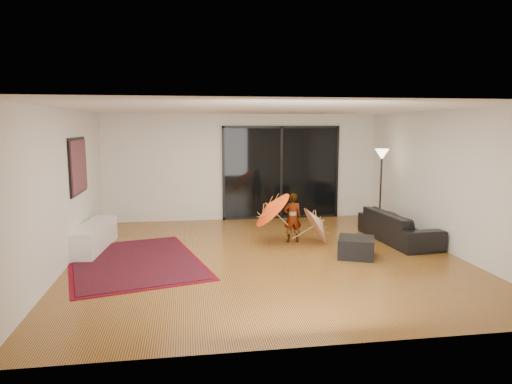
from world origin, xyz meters
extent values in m
plane|color=#AD742F|center=(0.00, 0.00, 0.00)|extent=(7.00, 7.00, 0.00)
plane|color=white|center=(0.00, 0.00, 2.70)|extent=(7.00, 7.00, 0.00)
plane|color=silver|center=(0.00, 3.50, 1.35)|extent=(7.00, 0.00, 7.00)
plane|color=silver|center=(0.00, -3.50, 1.35)|extent=(7.00, 0.00, 7.00)
plane|color=silver|center=(-3.50, 0.00, 1.35)|extent=(0.00, 7.00, 7.00)
plane|color=silver|center=(3.50, 0.00, 1.35)|extent=(0.00, 7.00, 7.00)
cube|color=black|center=(1.00, 3.47, 1.20)|extent=(3.00, 0.04, 2.40)
cube|color=black|center=(1.00, 3.45, 2.37)|extent=(3.06, 0.06, 0.06)
cube|color=black|center=(1.00, 3.45, 0.03)|extent=(3.06, 0.06, 0.06)
cube|color=black|center=(1.00, 3.45, 1.20)|extent=(0.06, 0.06, 2.40)
cube|color=black|center=(-3.48, 1.00, 1.65)|extent=(0.02, 1.28, 1.08)
cube|color=#1C462C|center=(-3.46, 1.00, 1.65)|extent=(0.03, 1.18, 0.98)
cube|color=white|center=(-3.25, 0.99, 0.25)|extent=(0.64, 1.86, 0.51)
cube|color=#424244|center=(-3.25, 0.25, 0.17)|extent=(0.32, 0.32, 0.33)
cube|color=#620816|center=(-2.38, 0.02, 0.01)|extent=(2.89, 3.52, 0.01)
cube|color=#651009|center=(-2.38, 0.02, 0.01)|extent=(2.69, 3.33, 0.02)
imported|color=black|center=(2.95, 0.73, 0.31)|extent=(0.99, 2.19, 0.62)
cube|color=black|center=(1.64, -0.27, 0.18)|extent=(0.84, 0.84, 0.36)
cylinder|color=black|center=(3.10, 2.02, 0.02)|extent=(0.32, 0.32, 0.03)
cylinder|color=black|center=(3.10, 2.02, 0.86)|extent=(0.04, 0.04, 1.72)
cone|color=#FFD899|center=(3.10, 2.02, 1.74)|extent=(0.32, 0.32, 0.25)
imported|color=#999999|center=(0.73, 0.98, 0.52)|extent=(0.38, 0.25, 1.03)
cone|color=#F7440D|center=(0.18, 0.93, 0.73)|extent=(0.78, 0.92, 0.77)
cylinder|color=#A57747|center=(0.18, 0.93, 0.40)|extent=(0.37, 0.02, 0.37)
cylinder|color=#A57747|center=(0.18, 0.93, 0.84)|extent=(0.05, 0.02, 0.05)
cone|color=silver|center=(1.33, 0.83, 0.51)|extent=(0.58, 0.84, 0.83)
cylinder|color=#A57747|center=(1.33, 0.83, 0.13)|extent=(0.49, 0.02, 0.29)
cylinder|color=#A57747|center=(1.33, 0.83, 0.62)|extent=(0.06, 0.02, 0.05)
camera|label=1|loc=(-1.43, -8.07, 2.42)|focal=32.00mm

